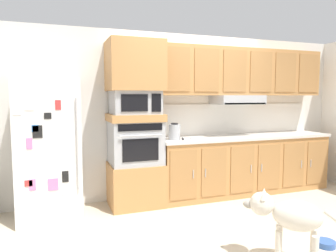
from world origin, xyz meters
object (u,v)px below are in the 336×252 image
at_px(refrigerator, 49,149).
at_px(built_in_oven, 135,142).
at_px(electric_kettle, 174,132).
at_px(dog, 288,216).
at_px(microwave, 135,102).
at_px(dog_food_bowl, 325,243).
at_px(screwdriver, 183,139).

distance_m(refrigerator, built_in_oven, 1.14).
relative_size(electric_kettle, dog, 0.35).
bearing_deg(built_in_oven, microwave, -0.77).
bearing_deg(refrigerator, dog_food_bowl, -34.29).
bearing_deg(refrigerator, screwdriver, -1.14).
distance_m(screwdriver, electric_kettle, 0.16).
height_order(screwdriver, dog_food_bowl, screwdriver).
xyz_separation_m(electric_kettle, dog, (0.38, -1.95, -0.59)).
relative_size(refrigerator, built_in_oven, 2.51).
xyz_separation_m(screwdriver, electric_kettle, (-0.12, 0.06, 0.10)).
xyz_separation_m(electric_kettle, dog_food_bowl, (0.96, -1.84, -1.00)).
height_order(built_in_oven, microwave, microwave).
xyz_separation_m(refrigerator, dog_food_bowl, (2.67, -1.82, -0.85)).
xyz_separation_m(microwave, dog, (0.95, -2.00, -1.02)).
bearing_deg(microwave, refrigerator, -176.60).
height_order(built_in_oven, electric_kettle, built_in_oven).
xyz_separation_m(dog, dog_food_bowl, (0.58, 0.11, -0.41)).
height_order(refrigerator, screwdriver, refrigerator).
height_order(dog, dog_food_bowl, dog).
relative_size(built_in_oven, screwdriver, 4.47).
bearing_deg(refrigerator, electric_kettle, 0.69).
height_order(screwdriver, electric_kettle, electric_kettle).
bearing_deg(dog_food_bowl, screwdriver, 115.33).
bearing_deg(dog, microwave, -24.18).
bearing_deg(built_in_oven, screwdriver, -8.60).
xyz_separation_m(built_in_oven, dog_food_bowl, (1.53, -1.89, -0.87)).
relative_size(microwave, dog, 0.93).
relative_size(screwdriver, dog_food_bowl, 0.78).
bearing_deg(refrigerator, dog, -42.75).
height_order(microwave, screwdriver, microwave).
bearing_deg(electric_kettle, refrigerator, -179.31).
bearing_deg(microwave, dog, -64.58).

